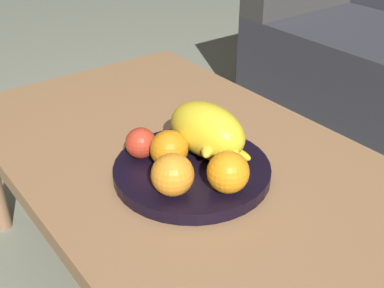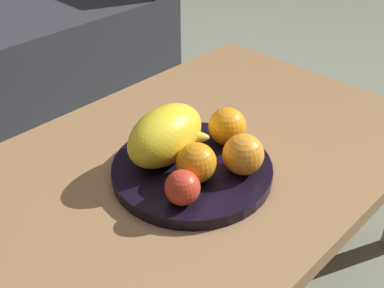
{
  "view_description": "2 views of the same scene",
  "coord_description": "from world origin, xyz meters",
  "views": [
    {
      "loc": [
        0.7,
        -0.54,
        0.98
      ],
      "look_at": [
        0.04,
        -0.04,
        0.49
      ],
      "focal_mm": 45.5,
      "sensor_mm": 36.0,
      "label": 1
    },
    {
      "loc": [
        -0.51,
        -0.57,
        1.01
      ],
      "look_at": [
        0.04,
        -0.04,
        0.49
      ],
      "focal_mm": 44.73,
      "sensor_mm": 36.0,
      "label": 2
    }
  ],
  "objects": [
    {
      "name": "orange_right",
      "position": [
        0.01,
        -0.08,
        0.48
      ],
      "size": [
        0.08,
        0.08,
        0.08
      ],
      "primitive_type": "sphere",
      "color": "orange",
      "rests_on": "fruit_bowl"
    },
    {
      "name": "coffee_table",
      "position": [
        0.0,
        0.0,
        0.37
      ],
      "size": [
        1.23,
        0.69,
        0.41
      ],
      "color": "#9A6E47",
      "rests_on": "ground_plane"
    },
    {
      "name": "fruit_bowl",
      "position": [
        0.04,
        -0.04,
        0.43
      ],
      "size": [
        0.32,
        0.32,
        0.03
      ],
      "primitive_type": "cylinder",
      "color": "black",
      "rests_on": "coffee_table"
    },
    {
      "name": "orange_left",
      "position": [
        0.09,
        -0.12,
        0.48
      ],
      "size": [
        0.08,
        0.08,
        0.08
      ],
      "primitive_type": "sphere",
      "color": "orange",
      "rests_on": "fruit_bowl"
    },
    {
      "name": "banana_bunch",
      "position": [
        0.04,
        0.02,
        0.47
      ],
      "size": [
        0.16,
        0.14,
        0.06
      ],
      "color": "yellow",
      "rests_on": "fruit_bowl"
    },
    {
      "name": "apple_front",
      "position": [
        -0.05,
        -0.1,
        0.47
      ],
      "size": [
        0.06,
        0.06,
        0.06
      ],
      "primitive_type": "sphere",
      "color": "red",
      "rests_on": "fruit_bowl"
    },
    {
      "name": "orange_front",
      "position": [
        0.15,
        -0.04,
        0.48
      ],
      "size": [
        0.08,
        0.08,
        0.08
      ],
      "primitive_type": "sphere",
      "color": "orange",
      "rests_on": "fruit_bowl"
    },
    {
      "name": "melon_large_front",
      "position": [
        0.02,
        0.01,
        0.5
      ],
      "size": [
        0.2,
        0.13,
        0.11
      ],
      "primitive_type": "ellipsoid",
      "rotation": [
        0.0,
        0.0,
        0.13
      ],
      "color": "yellow",
      "rests_on": "fruit_bowl"
    }
  ]
}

